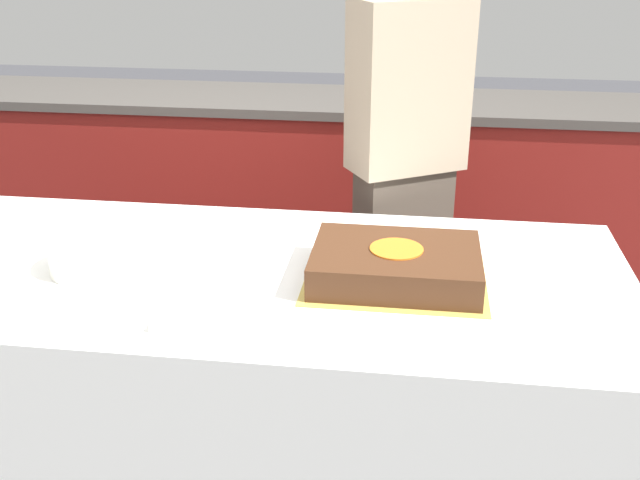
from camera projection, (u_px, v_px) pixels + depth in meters
back_counter at (321, 191)px, 3.61m from camera, size 4.40×0.58×0.92m
dining_table at (252, 386)px, 2.23m from camera, size 2.12×0.94×0.77m
cake at (396, 265)px, 2.00m from camera, size 0.48×0.37×0.10m
plate_stack at (89, 258)px, 2.06m from camera, size 0.21×0.21×0.08m
side_plate_near_cake at (429, 236)px, 2.29m from camera, size 0.19×0.19×0.00m
utensil_pile at (184, 321)px, 1.79m from camera, size 0.14×0.11×0.02m
person_cutting_cake at (405, 175)px, 2.63m from camera, size 0.43×0.37×1.63m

